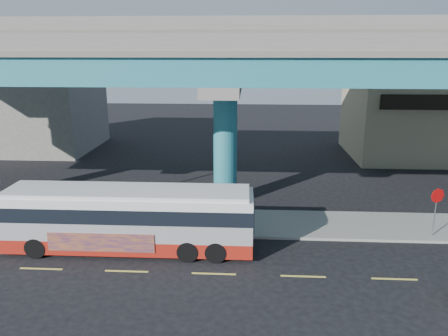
{
  "coord_description": "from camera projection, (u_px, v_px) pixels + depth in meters",
  "views": [
    {
      "loc": [
        1.48,
        -17.91,
        9.89
      ],
      "look_at": [
        0.21,
        4.0,
        3.77
      ],
      "focal_mm": 35.0,
      "sensor_mm": 36.0,
      "label": 1
    }
  ],
  "objects": [
    {
      "name": "ground",
      "position": [
        214.0,
        271.0,
        19.97
      ],
      "size": [
        120.0,
        120.0,
        0.0
      ],
      "primitive_type": "plane",
      "color": "black",
      "rests_on": "ground"
    },
    {
      "name": "sidewalk",
      "position": [
        222.0,
        222.0,
        25.24
      ],
      "size": [
        70.0,
        4.0,
        0.15
      ],
      "primitive_type": "cube",
      "color": "gray",
      "rests_on": "ground"
    },
    {
      "name": "lane_markings",
      "position": [
        214.0,
        274.0,
        19.68
      ],
      "size": [
        58.0,
        0.12,
        0.01
      ],
      "color": "#D8C64C",
      "rests_on": "ground"
    },
    {
      "name": "viaduct",
      "position": [
        225.0,
        60.0,
        26.27
      ],
      "size": [
        52.0,
        12.4,
        11.7
      ],
      "color": "teal",
      "rests_on": "ground"
    },
    {
      "name": "building_beige",
      "position": [
        429.0,
        118.0,
        40.13
      ],
      "size": [
        14.0,
        10.23,
        7.0
      ],
      "color": "tan",
      "rests_on": "ground"
    },
    {
      "name": "building_concrete",
      "position": [
        31.0,
        103.0,
        42.95
      ],
      "size": [
        12.0,
        10.0,
        9.0
      ],
      "primitive_type": "cube",
      "color": "gray",
      "rests_on": "ground"
    },
    {
      "name": "transit_bus",
      "position": [
        129.0,
        217.0,
        21.65
      ],
      "size": [
        12.43,
        2.73,
        3.18
      ],
      "rotation": [
        0.0,
        0.0,
        0.0
      ],
      "color": "#A01E13",
      "rests_on": "ground"
    },
    {
      "name": "stop_sign",
      "position": [
        437.0,
        202.0,
        22.8
      ],
      "size": [
        0.77,
        0.27,
        2.66
      ],
      "rotation": [
        0.0,
        0.0,
        -0.08
      ],
      "color": "gray",
      "rests_on": "sidewalk"
    }
  ]
}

